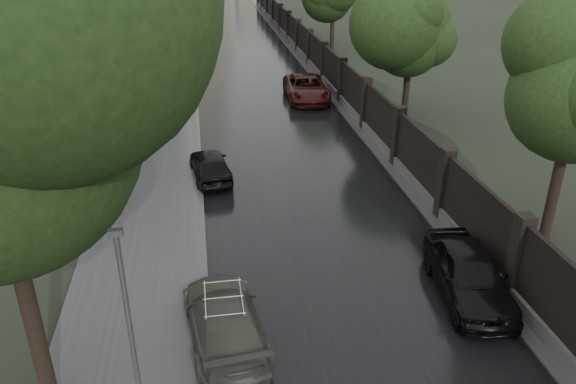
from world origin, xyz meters
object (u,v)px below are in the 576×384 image
Objects in this scene: traffic_light at (190,68)px; car_right_near at (469,274)px; tree_right_a at (575,98)px; tree_right_b at (412,25)px; lamp_post at (132,343)px; car_right_far at (306,88)px; volga_sedan at (225,320)px; hatchback_left at (211,165)px; tree_left_far at (125,5)px.

traffic_light is 0.92× the size of car_right_near.
tree_right_b is (0.00, 14.00, 0.00)m from tree_right_a.
tree_right_a reaches higher than lamp_post.
traffic_light is at bearing -171.09° from car_right_far.
volga_sedan is 1.03× the size of car_right_near.
tree_right_a is 1.60× the size of car_right_near.
lamp_post is at bearing -122.18° from tree_right_b.
traffic_light is at bearing -92.55° from hatchback_left.
hatchback_left is (-11.10, -7.19, -4.32)m from tree_right_b.
tree_left_far is at bearing 125.17° from tree_right_a.
tree_right_a is at bearing 26.74° from lamp_post.
car_right_near is (8.80, 3.84, -1.93)m from lamp_post.
tree_right_b is 7.51m from car_right_far.
tree_right_b is at bearing -153.56° from hatchback_left.
car_right_far is (6.19, 21.34, 0.07)m from volga_sedan.
car_right_near reaches higher than volga_sedan.
lamp_post is (2.60, -28.50, -2.57)m from tree_left_far.
car_right_far is (6.89, 0.82, -1.67)m from traffic_light.
lamp_post is 13.59m from hatchback_left.
tree_right_a is at bearing -72.44° from car_right_far.
tree_right_b is 24.33m from lamp_post.
hatchback_left is at bearing -96.04° from volga_sedan.
car_right_far is (-0.81, 20.47, -0.02)m from car_right_near.
lamp_post reaches higher than car_right_far.
traffic_light is 20.61m from volga_sedan.
tree_left_far is at bearing 152.70° from tree_right_b.
tree_left_far is at bearing 160.57° from car_right_far.
car_right_far is (7.99, 24.31, -1.94)m from lamp_post.
car_right_near is (7.70, -19.65, -1.65)m from traffic_light.
traffic_light reaches higher than hatchback_left.
traffic_light is at bearing 124.77° from tree_right_a.
tree_right_b is 1.60× the size of car_right_near.
traffic_light is 21.17m from car_right_near.
lamp_post reaches higher than car_right_near.
tree_left_far is 12.25m from car_right_far.
traffic_light is 1.08× the size of hatchback_left.
tree_right_b is at bearing -27.30° from tree_left_far.
volga_sedan is (1.80, 2.97, -2.02)m from lamp_post.
tree_right_b reaches higher than hatchback_left.
tree_right_a is 14.00m from tree_right_b.
traffic_light is (-11.80, 16.99, -2.55)m from tree_right_a.
lamp_post is 23.52m from traffic_light.
traffic_light is 7.14m from car_right_far.
traffic_light is (1.10, 23.49, -0.27)m from lamp_post.
car_right_near is at bearing -147.04° from tree_right_a.
tree_right_a and tree_right_b have the same top height.
lamp_post is 1.28× the size of traffic_light.
car_right_near reaches higher than car_right_far.
volga_sedan reaches higher than hatchback_left.
tree_right_a is (15.50, -22.00, -0.29)m from tree_left_far.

